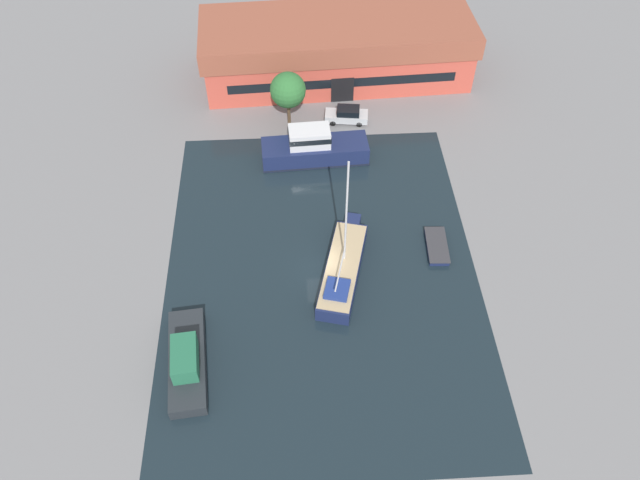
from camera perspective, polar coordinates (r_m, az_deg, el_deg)
ground_plane at (r=51.43m, az=0.16°, el=-2.92°), size 440.00×440.00×0.00m
water_canal at (r=51.42m, az=0.16°, el=-2.92°), size 25.39×34.91×0.01m
warehouse_building at (r=70.89m, az=1.55°, el=17.10°), size 29.61×11.92×6.41m
quay_tree_near_building at (r=62.59m, az=-2.95°, el=13.52°), size 3.53×3.53×6.14m
parked_car at (r=65.24m, az=2.47°, el=11.36°), size 4.55×2.28×1.66m
sailboat_moored at (r=50.70m, az=2.11°, el=-2.58°), size 4.92×10.82×11.75m
motor_cruiser at (r=60.34m, az=-0.58°, el=8.40°), size 10.40×3.76×3.61m
small_dinghy at (r=53.79m, az=10.63°, el=-0.56°), size 1.95×4.16×0.50m
cabin_boat at (r=46.69m, az=-12.10°, el=-10.69°), size 3.39×8.59×2.51m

